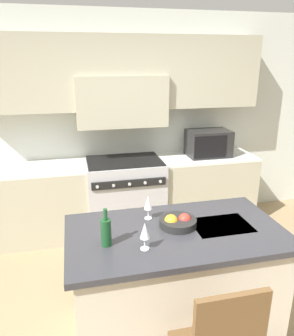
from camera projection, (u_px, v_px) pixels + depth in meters
back_cabinetry at (120, 104)px, 4.08m from camera, size 10.00×0.46×2.70m
back_counter at (125, 196)px, 4.21m from camera, size 3.44×0.62×0.92m
range_stove at (125, 195)px, 4.18m from camera, size 0.95×0.70×0.94m
microwave at (208, 143)px, 4.24m from camera, size 0.54×0.37×0.34m
kitchen_island at (175, 282)px, 2.57m from camera, size 1.62×0.89×0.93m
wine_bottle at (106, 232)px, 2.20m from camera, size 0.07×0.07×0.27m
wine_glass_near at (145, 231)px, 2.15m from camera, size 0.07×0.07×0.20m
wine_glass_far at (148, 203)px, 2.57m from camera, size 0.07×0.07×0.20m
fruit_bowl at (178, 222)px, 2.48m from camera, size 0.28×0.28×0.10m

